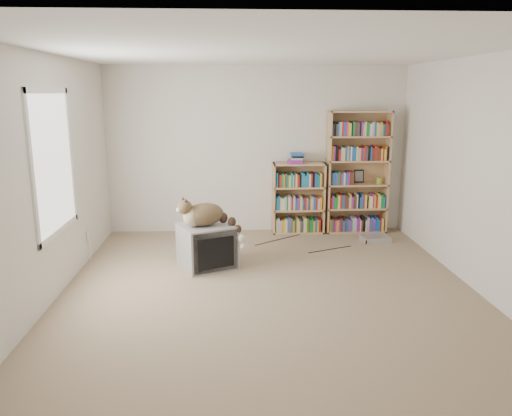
{
  "coord_description": "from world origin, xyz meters",
  "views": [
    {
      "loc": [
        -0.41,
        -5.04,
        2.11
      ],
      "look_at": [
        -0.09,
        1.0,
        0.7
      ],
      "focal_mm": 35.0,
      "sensor_mm": 36.0,
      "label": 1
    }
  ],
  "objects_px": {
    "bookcase_tall": "(357,175)",
    "dvd_player": "(375,239)",
    "cat": "(209,218)",
    "bookcase_short": "(298,200)",
    "crt_tv": "(207,246)"
  },
  "relations": [
    {
      "from": "bookcase_short",
      "to": "cat",
      "type": "bearing_deg",
      "value": -129.85
    },
    {
      "from": "cat",
      "to": "bookcase_short",
      "type": "relative_size",
      "value": 0.79
    },
    {
      "from": "crt_tv",
      "to": "bookcase_short",
      "type": "distance_m",
      "value": 2.03
    },
    {
      "from": "cat",
      "to": "bookcase_tall",
      "type": "bearing_deg",
      "value": 10.43
    },
    {
      "from": "cat",
      "to": "dvd_player",
      "type": "height_order",
      "value": "cat"
    },
    {
      "from": "crt_tv",
      "to": "cat",
      "type": "distance_m",
      "value": 0.37
    },
    {
      "from": "bookcase_tall",
      "to": "crt_tv",
      "type": "bearing_deg",
      "value": -145.81
    },
    {
      "from": "bookcase_tall",
      "to": "dvd_player",
      "type": "relative_size",
      "value": 4.84
    },
    {
      "from": "cat",
      "to": "bookcase_tall",
      "type": "relative_size",
      "value": 0.46
    },
    {
      "from": "bookcase_tall",
      "to": "bookcase_short",
      "type": "distance_m",
      "value": 0.97
    },
    {
      "from": "bookcase_tall",
      "to": "cat",
      "type": "bearing_deg",
      "value": -144.66
    },
    {
      "from": "bookcase_short",
      "to": "dvd_player",
      "type": "bearing_deg",
      "value": -28.88
    },
    {
      "from": "cat",
      "to": "dvd_player",
      "type": "xyz_separation_m",
      "value": [
        2.35,
        0.97,
        -0.59
      ]
    },
    {
      "from": "bookcase_short",
      "to": "dvd_player",
      "type": "distance_m",
      "value": 1.28
    },
    {
      "from": "cat",
      "to": "dvd_player",
      "type": "relative_size",
      "value": 2.22
    }
  ]
}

